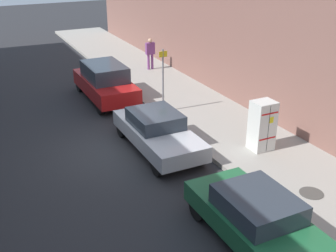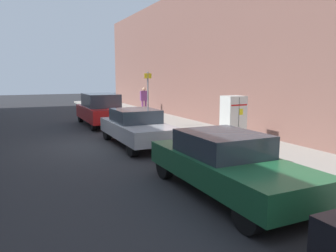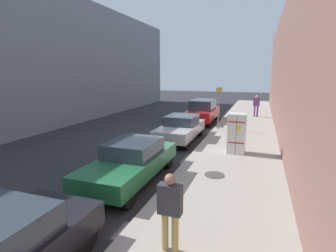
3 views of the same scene
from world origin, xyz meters
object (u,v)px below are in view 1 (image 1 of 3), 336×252
object	(u,v)px
parked_sedan_green	(261,222)
discarded_refrigerator	(262,126)
street_sign_post	(163,78)
parked_suv_red	(105,82)
pedestrian_walking_far	(150,51)
parked_sedan_silver	(157,131)

from	to	relation	value
parked_sedan_green	discarded_refrigerator	bearing A→B (deg)	-127.90
street_sign_post	parked_suv_red	world-z (taller)	street_sign_post
pedestrian_walking_far	parked_sedan_silver	xyz separation A→B (m)	(3.77, 9.04, -0.47)
parked_suv_red	parked_sedan_green	world-z (taller)	parked_suv_red
pedestrian_walking_far	parked_sedan_silver	bearing A→B (deg)	159.65
pedestrian_walking_far	parked_suv_red	world-z (taller)	pedestrian_walking_far
pedestrian_walking_far	parked_suv_red	size ratio (longest dim) A/B	0.39
discarded_refrigerator	parked_sedan_silver	xyz separation A→B (m)	(3.16, -1.85, -0.33)
parked_suv_red	discarded_refrigerator	bearing A→B (deg)	112.49
discarded_refrigerator	street_sign_post	world-z (taller)	street_sign_post
street_sign_post	parked_sedan_green	xyz separation A→B (m)	(1.61, 8.78, -0.95)
street_sign_post	parked_sedan_silver	world-z (taller)	street_sign_post
discarded_refrigerator	parked_suv_red	xyz separation A→B (m)	(3.16, -7.63, -0.17)
parked_sedan_green	street_sign_post	bearing A→B (deg)	-100.38
parked_sedan_silver	parked_suv_red	bearing A→B (deg)	-90.00
pedestrian_walking_far	parked_sedan_silver	world-z (taller)	pedestrian_walking_far
parked_suv_red	parked_sedan_silver	distance (m)	5.78
parked_sedan_silver	parked_sedan_green	size ratio (longest dim) A/B	0.97
street_sign_post	parked_sedan_green	size ratio (longest dim) A/B	0.59
pedestrian_walking_far	parked_sedan_green	size ratio (longest dim) A/B	0.38
discarded_refrigerator	pedestrian_walking_far	bearing A→B (deg)	-93.21
pedestrian_walking_far	parked_sedan_silver	size ratio (longest dim) A/B	0.40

